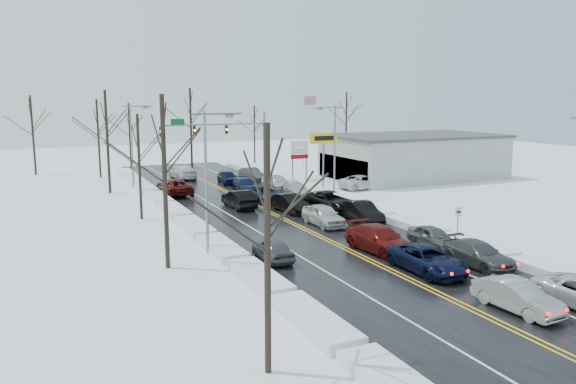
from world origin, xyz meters
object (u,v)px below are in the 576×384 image
flagpole (305,126)px  dealership_building (413,156)px  traffic_signal_mast (226,133)px  oncoming_car_0 (239,208)px  tires_plus_sign (324,142)px

flagpole → dealership_building: 15.24m
traffic_signal_mast → dealership_building: 23.01m
oncoming_car_0 → tires_plus_sign: bearing=-152.1°
traffic_signal_mast → tires_plus_sign: 13.92m
traffic_signal_mast → tires_plus_sign: bearing=-59.5°
tires_plus_sign → flagpole: size_ratio=0.60×
flagpole → dealership_building: (8.80, -12.00, -3.27)m
tires_plus_sign → oncoming_car_0: bearing=-150.6°
tires_plus_sign → oncoming_car_0: size_ratio=1.22×
dealership_building → oncoming_car_0: dealership_building is taller
flagpole → traffic_signal_mast: bearing=-170.3°
tires_plus_sign → dealership_building: tires_plus_sign is taller
tires_plus_sign → traffic_signal_mast: bearing=120.5°
dealership_building → oncoming_car_0: bearing=-160.9°
traffic_signal_mast → flagpole: (11.72, 2.01, 0.45)m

